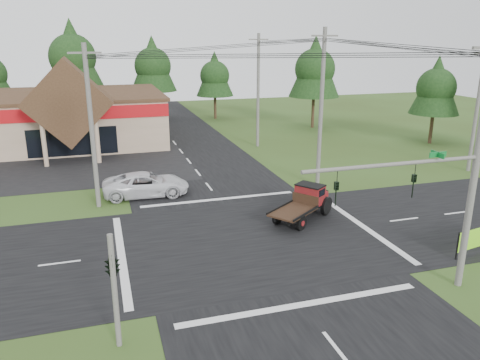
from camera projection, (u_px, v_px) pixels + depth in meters
name	position (u px, v px, depth m)	size (l,w,h in m)	color
ground	(250.00, 239.00, 26.06)	(120.00, 120.00, 0.00)	#314318
road_ns	(250.00, 239.00, 26.06)	(12.00, 120.00, 0.02)	black
road_ew	(250.00, 239.00, 26.06)	(120.00, 12.00, 0.02)	black
parking_apron	(23.00, 170.00, 39.54)	(28.00, 14.00, 0.02)	black
cvs_building	(15.00, 119.00, 47.93)	(30.40, 18.20, 9.19)	tan
traffic_signal_mast	(439.00, 196.00, 19.53)	(8.12, 0.24, 7.00)	#595651
traffic_signal_corner	(112.00, 256.00, 16.24)	(0.53, 2.48, 4.40)	#595651
utility_pole_nr	(476.00, 165.00, 19.64)	(2.00, 0.30, 11.00)	#595651
utility_pole_nw	(91.00, 126.00, 29.58)	(2.00, 0.30, 10.50)	#595651
utility_pole_ne	(321.00, 108.00, 33.89)	(2.00, 0.30, 11.50)	#595651
utility_pole_far	(477.00, 109.00, 37.98)	(2.00, 0.30, 10.20)	#595651
utility_pole_n	(258.00, 90.00, 46.74)	(2.00, 0.30, 11.20)	#595651
tree_row_c	(72.00, 55.00, 58.24)	(7.28, 7.28, 13.13)	#332316
tree_row_d	(153.00, 64.00, 62.33)	(6.16, 6.16, 11.11)	#332316
tree_row_e	(215.00, 74.00, 63.12)	(5.04, 5.04, 9.09)	#332316
tree_side_ne	(315.00, 67.00, 56.37)	(6.16, 6.16, 11.11)	#332316
tree_side_e_near	(436.00, 86.00, 48.01)	(5.04, 5.04, 9.09)	#332316
antique_flatbed_truck	(302.00, 204.00, 28.57)	(1.89, 4.96, 2.07)	maroon
white_pickup	(146.00, 184.00, 33.07)	(2.76, 5.98, 1.66)	silver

